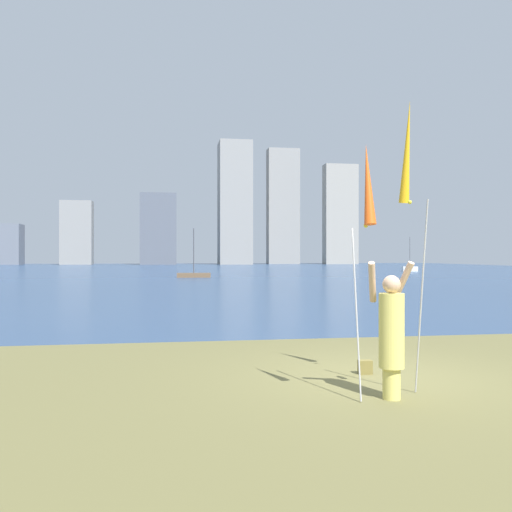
{
  "coord_description": "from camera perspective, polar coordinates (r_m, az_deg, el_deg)",
  "views": [
    {
      "loc": [
        -3.42,
        -8.53,
        2.04
      ],
      "look_at": [
        -0.2,
        12.35,
        2.0
      ],
      "focal_mm": 37.42,
      "sensor_mm": 36.0,
      "label": 1
    }
  ],
  "objects": [
    {
      "name": "ground",
      "position": [
        59.62,
        -5.47,
        -1.91
      ],
      "size": [
        120.0,
        138.0,
        0.12
      ],
      "color": "brown"
    },
    {
      "name": "person",
      "position": [
        7.86,
        14.26,
        -7.79
      ],
      "size": [
        0.72,
        0.53,
        1.96
      ],
      "rotation": [
        0.0,
        0.0,
        0.14
      ],
      "color": "#D8CC66",
      "rests_on": "ground"
    },
    {
      "name": "kite_flag_left",
      "position": [
        7.32,
        11.83,
        6.85
      ],
      "size": [
        0.16,
        0.81,
        3.53
      ],
      "color": "#B2B2B7",
      "rests_on": "ground"
    },
    {
      "name": "kite_flag_right",
      "position": [
        8.61,
        15.88,
        10.05
      ],
      "size": [
        0.16,
        0.88,
        4.39
      ],
      "color": "#B2B2B7",
      "rests_on": "ground"
    },
    {
      "name": "bag",
      "position": [
        9.51,
        11.58,
        -11.56
      ],
      "size": [
        0.23,
        0.14,
        0.24
      ],
      "color": "olive",
      "rests_on": "ground"
    },
    {
      "name": "sailboat_0",
      "position": [
        48.66,
        -6.68,
        -1.96
      ],
      "size": [
        3.04,
        0.8,
        4.45
      ],
      "color": "brown",
      "rests_on": "ground"
    },
    {
      "name": "sailboat_6",
      "position": [
        68.66,
        16.12,
        -1.3
      ],
      "size": [
        1.93,
        0.61,
        4.28
      ],
      "color": "silver",
      "rests_on": "ground"
    },
    {
      "name": "skyline_tower_0",
      "position": [
        124.3,
        -24.73,
        1.14
      ],
      "size": [
        4.42,
        4.56,
        8.57
      ],
      "color": "slate",
      "rests_on": "ground"
    },
    {
      "name": "skyline_tower_1",
      "position": [
        119.0,
        -18.6,
        2.37
      ],
      "size": [
        6.49,
        3.55,
        13.48
      ],
      "color": "gray",
      "rests_on": "ground"
    },
    {
      "name": "skyline_tower_2",
      "position": [
        116.51,
        -10.36,
        2.81
      ],
      "size": [
        7.52,
        7.77,
        15.05
      ],
      "color": "#565B66",
      "rests_on": "ground"
    },
    {
      "name": "skyline_tower_3",
      "position": [
        115.9,
        -2.28,
        5.64
      ],
      "size": [
        6.97,
        7.28,
        26.39
      ],
      "color": "gray",
      "rests_on": "ground"
    },
    {
      "name": "skyline_tower_4",
      "position": [
        121.43,
        2.9,
        5.29
      ],
      "size": [
        7.12,
        3.63,
        26.01
      ],
      "color": "gray",
      "rests_on": "ground"
    },
    {
      "name": "skyline_tower_5",
      "position": [
        120.54,
        9.0,
        4.41
      ],
      "size": [
        7.39,
        3.29,
        22.15
      ],
      "color": "gray",
      "rests_on": "ground"
    }
  ]
}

